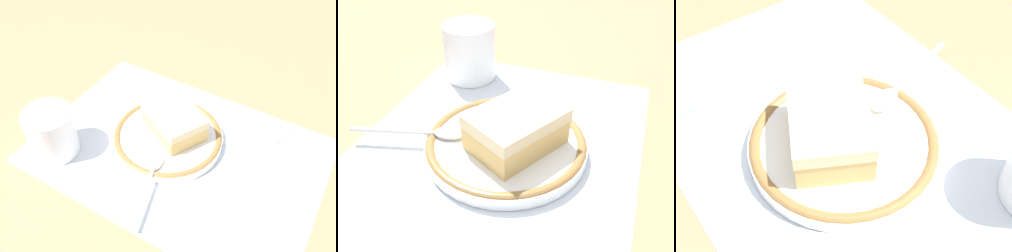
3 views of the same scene
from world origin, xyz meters
TOP-DOWN VIEW (x-y plane):
  - ground_plane at (0.00, 0.00)m, footprint 2.40×2.40m
  - placemat at (0.00, 0.00)m, footprint 0.46×0.32m
  - plate at (0.03, -0.01)m, footprint 0.19×0.19m
  - cake_slice at (0.02, -0.03)m, footprint 0.12×0.11m
  - spoon at (0.00, 0.07)m, footprint 0.05×0.14m

SIDE VIEW (x-z plane):
  - ground_plane at x=0.00m, z-range 0.00..0.00m
  - placemat at x=0.00m, z-range 0.00..0.00m
  - plate at x=0.03m, z-range 0.00..0.02m
  - spoon at x=0.00m, z-range 0.02..0.02m
  - cake_slice at x=0.02m, z-range 0.02..0.06m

